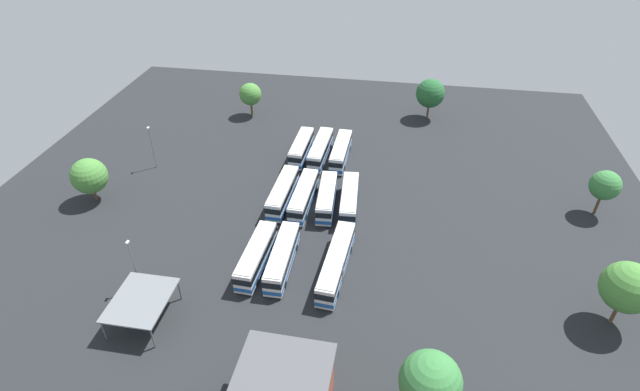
% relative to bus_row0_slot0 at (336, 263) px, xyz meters
% --- Properties ---
extents(ground_plane, '(108.89, 108.89, 0.00)m').
position_rel_bus_row0_slot0_xyz_m(ground_plane, '(14.78, 5.36, -1.85)').
color(ground_plane, black).
extents(bus_row0_slot0, '(14.37, 3.52, 3.49)m').
position_rel_bus_row0_slot0_xyz_m(bus_row0_slot0, '(0.00, 0.00, 0.00)').
color(bus_row0_slot0, silver).
rests_on(bus_row0_slot0, ground_plane).
extents(bus_row0_slot2, '(11.99, 2.61, 3.49)m').
position_rel_bus_row0_slot0_xyz_m(bus_row0_slot2, '(-0.21, 7.39, -0.00)').
color(bus_row0_slot2, silver).
rests_on(bus_row0_slot2, ground_plane).
extents(bus_row0_slot3, '(11.74, 3.00, 3.49)m').
position_rel_bus_row0_slot0_xyz_m(bus_row0_slot3, '(-0.47, 10.97, -0.00)').
color(bus_row0_slot3, silver).
rests_on(bus_row0_slot3, ground_plane).
extents(bus_row1_slot0, '(11.64, 3.22, 3.49)m').
position_rel_bus_row0_slot0_xyz_m(bus_row1_slot0, '(14.84, 0.02, -0.00)').
color(bus_row1_slot0, silver).
rests_on(bus_row1_slot0, ground_plane).
extents(bus_row1_slot1, '(11.14, 3.17, 3.49)m').
position_rel_bus_row0_slot0_xyz_m(bus_row1_slot1, '(14.73, 3.63, -0.00)').
color(bus_row1_slot1, silver).
rests_on(bus_row1_slot1, ground_plane).
extents(bus_row1_slot2, '(11.96, 2.84, 3.49)m').
position_rel_bus_row0_slot0_xyz_m(bus_row1_slot2, '(14.47, 7.36, -0.00)').
color(bus_row1_slot2, silver).
rests_on(bus_row1_slot2, ground_plane).
extents(bus_row1_slot3, '(12.10, 2.88, 3.49)m').
position_rel_bus_row0_slot0_xyz_m(bus_row1_slot3, '(14.91, 10.88, -0.00)').
color(bus_row1_slot3, silver).
rests_on(bus_row1_slot3, ground_plane).
extents(bus_row2_slot1, '(11.77, 2.77, 3.49)m').
position_rel_bus_row0_slot0_xyz_m(bus_row2_slot1, '(29.64, 3.37, -0.00)').
color(bus_row2_slot1, silver).
rests_on(bus_row2_slot1, ground_plane).
extents(bus_row2_slot2, '(12.13, 3.00, 3.49)m').
position_rel_bus_row0_slot0_xyz_m(bus_row2_slot2, '(29.77, 7.20, -0.00)').
color(bus_row2_slot2, silver).
rests_on(bus_row2_slot2, ground_plane).
extents(bus_row2_slot3, '(11.05, 2.80, 3.49)m').
position_rel_bus_row0_slot0_xyz_m(bus_row2_slot3, '(29.77, 10.81, -0.00)').
color(bus_row2_slot3, silver).
rests_on(bus_row2_slot3, ground_plane).
extents(maintenance_shelter, '(8.23, 6.69, 3.43)m').
position_rel_bus_row0_slot0_xyz_m(maintenance_shelter, '(-11.87, 21.92, 1.41)').
color(maintenance_shelter, slate).
rests_on(maintenance_shelter, ground_plane).
extents(lamp_post_mid_lot, '(0.56, 0.28, 8.09)m').
position_rel_bus_row0_slot0_xyz_m(lamp_post_mid_lot, '(21.52, 36.07, 2.61)').
color(lamp_post_mid_lot, slate).
rests_on(lamp_post_mid_lot, ground_plane).
extents(lamp_post_far_corner, '(0.56, 0.28, 8.01)m').
position_rel_bus_row0_slot0_xyz_m(lamp_post_far_corner, '(-7.15, 24.93, 2.57)').
color(lamp_post_far_corner, slate).
rests_on(lamp_post_far_corner, ground_plane).
extents(tree_east_edge, '(4.69, 4.69, 7.28)m').
position_rel_bus_row0_slot0_xyz_m(tree_east_edge, '(45.08, 24.92, 3.06)').
color(tree_east_edge, brown).
rests_on(tree_east_edge, ground_plane).
extents(tree_south_edge, '(6.09, 6.09, 9.00)m').
position_rel_bus_row0_slot0_xyz_m(tree_south_edge, '(-2.80, -34.29, 4.10)').
color(tree_south_edge, brown).
rests_on(tree_south_edge, ground_plane).
extents(tree_north_edge, '(6.14, 6.14, 8.51)m').
position_rel_bus_row0_slot0_xyz_m(tree_north_edge, '(-18.72, -11.74, 3.58)').
color(tree_north_edge, brown).
rests_on(tree_north_edge, ground_plane).
extents(tree_northwest, '(5.73, 5.73, 7.55)m').
position_rel_bus_row0_slot0_xyz_m(tree_northwest, '(10.22, 41.38, 2.83)').
color(tree_northwest, brown).
rests_on(tree_northwest, ground_plane).
extents(tree_northeast, '(5.98, 5.98, 8.66)m').
position_rel_bus_row0_slot0_xyz_m(tree_northeast, '(50.20, -12.69, 3.81)').
color(tree_northeast, brown).
rests_on(tree_northeast, ground_plane).
extents(tree_west_edge, '(4.58, 4.58, 7.65)m').
position_rel_bus_row0_slot0_xyz_m(tree_west_edge, '(20.18, -38.60, 3.49)').
color(tree_west_edge, brown).
rests_on(tree_west_edge, ground_plane).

